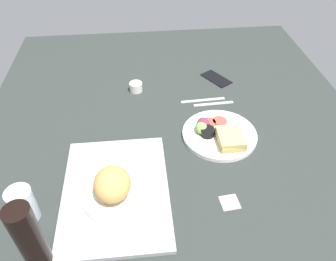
{
  "coord_description": "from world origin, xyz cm",
  "views": [
    {
      "loc": [
        -87.77,
        12.25,
        83.5
      ],
      "look_at": [
        2.0,
        3.0,
        4.0
      ],
      "focal_mm": 35.15,
      "sensor_mm": 36.0,
      "label": 1
    }
  ],
  "objects_px": {
    "fork": "(214,104)",
    "serving_tray": "(116,191)",
    "bread_plate_near": "(113,188)",
    "plate_with_salad": "(219,134)",
    "drinking_glass": "(23,205)",
    "espresso_cup": "(136,87)",
    "sticky_note": "(230,202)",
    "knife": "(203,100)",
    "soda_bottle": "(30,239)",
    "cell_phone": "(216,78)"
  },
  "relations": [
    {
      "from": "serving_tray",
      "to": "drinking_glass",
      "type": "distance_m",
      "value": 0.27
    },
    {
      "from": "plate_with_salad",
      "to": "knife",
      "type": "distance_m",
      "value": 0.24
    },
    {
      "from": "bread_plate_near",
      "to": "espresso_cup",
      "type": "relative_size",
      "value": 3.48
    },
    {
      "from": "bread_plate_near",
      "to": "knife",
      "type": "distance_m",
      "value": 0.61
    },
    {
      "from": "bread_plate_near",
      "to": "espresso_cup",
      "type": "bearing_deg",
      "value": -7.98
    },
    {
      "from": "fork",
      "to": "knife",
      "type": "distance_m",
      "value": 0.05
    },
    {
      "from": "knife",
      "to": "sticky_note",
      "type": "distance_m",
      "value": 0.53
    },
    {
      "from": "soda_bottle",
      "to": "knife",
      "type": "height_order",
      "value": "soda_bottle"
    },
    {
      "from": "soda_bottle",
      "to": "knife",
      "type": "xyz_separation_m",
      "value": [
        0.67,
        -0.55,
        -0.11
      ]
    },
    {
      "from": "espresso_cup",
      "to": "serving_tray",
      "type": "bearing_deg",
      "value": 171.88
    },
    {
      "from": "cell_phone",
      "to": "sticky_note",
      "type": "relative_size",
      "value": 2.57
    },
    {
      "from": "serving_tray",
      "to": "bread_plate_near",
      "type": "bearing_deg",
      "value": 174.91
    },
    {
      "from": "bread_plate_near",
      "to": "cell_phone",
      "type": "distance_m",
      "value": 0.79
    },
    {
      "from": "plate_with_salad",
      "to": "espresso_cup",
      "type": "height_order",
      "value": "plate_with_salad"
    },
    {
      "from": "bread_plate_near",
      "to": "cell_phone",
      "type": "bearing_deg",
      "value": -35.27
    },
    {
      "from": "bread_plate_near",
      "to": "sticky_note",
      "type": "xyz_separation_m",
      "value": [
        -0.05,
        -0.35,
        -0.06
      ]
    },
    {
      "from": "sticky_note",
      "to": "serving_tray",
      "type": "bearing_deg",
      "value": 78.06
    },
    {
      "from": "drinking_glass",
      "to": "sticky_note",
      "type": "relative_size",
      "value": 2.04
    },
    {
      "from": "bread_plate_near",
      "to": "drinking_glass",
      "type": "bearing_deg",
      "value": 97.7
    },
    {
      "from": "bread_plate_near",
      "to": "plate_with_salad",
      "type": "distance_m",
      "value": 0.46
    },
    {
      "from": "bread_plate_near",
      "to": "soda_bottle",
      "type": "relative_size",
      "value": 0.84
    },
    {
      "from": "espresso_cup",
      "to": "knife",
      "type": "height_order",
      "value": "espresso_cup"
    },
    {
      "from": "serving_tray",
      "to": "knife",
      "type": "relative_size",
      "value": 2.37
    },
    {
      "from": "bread_plate_near",
      "to": "sticky_note",
      "type": "height_order",
      "value": "bread_plate_near"
    },
    {
      "from": "fork",
      "to": "cell_phone",
      "type": "height_order",
      "value": "cell_phone"
    },
    {
      "from": "fork",
      "to": "serving_tray",
      "type": "bearing_deg",
      "value": 44.18
    },
    {
      "from": "serving_tray",
      "to": "fork",
      "type": "distance_m",
      "value": 0.59
    },
    {
      "from": "soda_bottle",
      "to": "plate_with_salad",
      "type": "bearing_deg",
      "value": -52.82
    },
    {
      "from": "sticky_note",
      "to": "plate_with_salad",
      "type": "bearing_deg",
      "value": -5.81
    },
    {
      "from": "cell_phone",
      "to": "knife",
      "type": "bearing_deg",
      "value": 117.62
    },
    {
      "from": "drinking_glass",
      "to": "cell_phone",
      "type": "relative_size",
      "value": 0.79
    },
    {
      "from": "sticky_note",
      "to": "fork",
      "type": "bearing_deg",
      "value": -6.17
    },
    {
      "from": "soda_bottle",
      "to": "fork",
      "type": "relative_size",
      "value": 1.37
    },
    {
      "from": "serving_tray",
      "to": "bread_plate_near",
      "type": "relative_size",
      "value": 2.31
    },
    {
      "from": "serving_tray",
      "to": "knife",
      "type": "height_order",
      "value": "serving_tray"
    },
    {
      "from": "serving_tray",
      "to": "knife",
      "type": "bearing_deg",
      "value": -38.38
    },
    {
      "from": "drinking_glass",
      "to": "knife",
      "type": "height_order",
      "value": "drinking_glass"
    },
    {
      "from": "espresso_cup",
      "to": "cell_phone",
      "type": "height_order",
      "value": "espresso_cup"
    },
    {
      "from": "cell_phone",
      "to": "sticky_note",
      "type": "height_order",
      "value": "cell_phone"
    },
    {
      "from": "bread_plate_near",
      "to": "soda_bottle",
      "type": "height_order",
      "value": "soda_bottle"
    },
    {
      "from": "plate_with_salad",
      "to": "drinking_glass",
      "type": "bearing_deg",
      "value": 114.07
    },
    {
      "from": "plate_with_salad",
      "to": "knife",
      "type": "bearing_deg",
      "value": 3.83
    },
    {
      "from": "fork",
      "to": "cell_phone",
      "type": "distance_m",
      "value": 0.2
    },
    {
      "from": "drinking_glass",
      "to": "cell_phone",
      "type": "distance_m",
      "value": 0.99
    },
    {
      "from": "bread_plate_near",
      "to": "drinking_glass",
      "type": "relative_size",
      "value": 1.71
    },
    {
      "from": "plate_with_salad",
      "to": "drinking_glass",
      "type": "xyz_separation_m",
      "value": [
        -0.28,
        0.64,
        0.04
      ]
    },
    {
      "from": "serving_tray",
      "to": "knife",
      "type": "distance_m",
      "value": 0.58
    },
    {
      "from": "bread_plate_near",
      "to": "plate_with_salad",
      "type": "xyz_separation_m",
      "value": [
        0.25,
        -0.38,
        -0.04
      ]
    },
    {
      "from": "serving_tray",
      "to": "plate_with_salad",
      "type": "relative_size",
      "value": 1.62
    },
    {
      "from": "soda_bottle",
      "to": "espresso_cup",
      "type": "relative_size",
      "value": 4.15
    }
  ]
}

